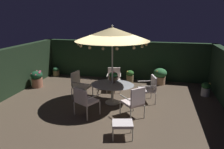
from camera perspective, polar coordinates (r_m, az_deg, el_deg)
The scene contains 17 objects.
ground_plane at distance 7.76m, azimuth -0.78°, elevation -8.04°, with size 8.56×7.13×0.02m, color brown.
hedge_backdrop_rear at distance 10.67m, azimuth 3.54°, elevation 3.98°, with size 8.56×0.30×1.89m, color #1E351F.
hedge_backdrop_left at distance 9.28m, azimuth -26.43°, elevation 0.51°, with size 0.30×7.13×1.89m, color #1D2D1B.
patio_dining_table at distance 7.63m, azimuth 0.08°, elevation -3.48°, with size 1.59×1.28×0.73m.
patio_umbrella at distance 7.23m, azimuth 0.09°, elevation 10.94°, with size 2.57×2.57×2.82m.
centerpiece_planter at distance 7.70m, azimuth 0.36°, elevation -0.50°, with size 0.35×0.35×0.43m.
patio_chair_north at distance 7.87m, azimuth 10.06°, elevation -3.38°, with size 0.75×0.79×0.98m.
patio_chair_northeast at distance 8.95m, azimuth 0.52°, elevation -0.94°, with size 0.68×0.70×0.96m.
patio_chair_east at distance 8.24m, azimuth -8.82°, elevation -2.39°, with size 0.72×0.71×1.03m.
patio_chair_southeast at distance 6.74m, azimuth -7.48°, elevation -6.74°, with size 0.83×0.82×0.94m.
patio_chair_south at distance 6.56m, azimuth 6.13°, elevation -7.07°, with size 0.82×0.83×1.04m.
ottoman_footrest at distance 5.65m, azimuth 2.88°, elevation -13.38°, with size 0.62×0.53×0.43m.
potted_plant_right_near at distance 10.13m, azimuth 4.90°, elevation -0.39°, with size 0.38×0.38×0.58m.
potted_plant_left_far at distance 9.97m, azimuth -19.74°, elevation -1.07°, with size 0.52×0.52×0.74m.
potted_plant_back_left at distance 10.05m, azimuth 12.91°, elevation -0.30°, with size 0.62×0.62×0.75m.
potted_plant_right_far at distance 11.52m, azimuth -14.95°, elevation 0.81°, with size 0.33×0.33×0.49m.
potted_plant_back_right at distance 9.20m, azimuth 24.14°, elevation -3.57°, with size 0.35×0.35×0.56m.
Camera 1 is at (1.68, -6.89, 3.13)m, focal length 33.63 mm.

